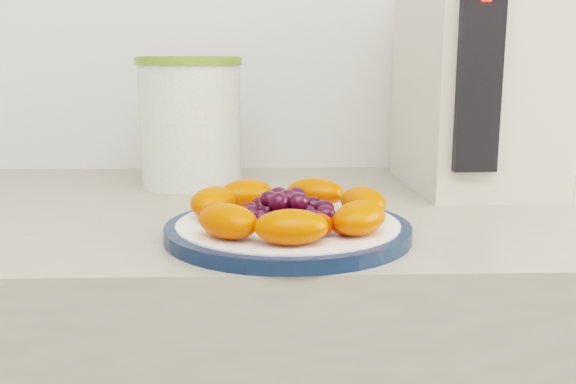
{
  "coord_description": "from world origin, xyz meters",
  "views": [
    {
      "loc": [
        -0.11,
        0.36,
        1.08
      ],
      "look_at": [
        -0.09,
        1.03,
        0.95
      ],
      "focal_mm": 40.0,
      "sensor_mm": 36.0,
      "label": 1
    }
  ],
  "objects": [
    {
      "name": "appliance_body",
      "position": [
        0.2,
        1.31,
        1.06
      ],
      "size": [
        0.2,
        0.27,
        0.33
      ],
      "primitive_type": "cube",
      "rotation": [
        0.0,
        0.0,
        0.04
      ],
      "color": "beige",
      "rests_on": "counter"
    },
    {
      "name": "canister_lid",
      "position": [
        -0.23,
        1.34,
        1.09
      ],
      "size": [
        0.18,
        0.18,
        0.01
      ],
      "primitive_type": "cylinder",
      "rotation": [
        0.0,
        0.0,
        0.16
      ],
      "color": "olive",
      "rests_on": "canister"
    },
    {
      "name": "canister",
      "position": [
        -0.23,
        1.34,
        0.99
      ],
      "size": [
        0.17,
        0.17,
        0.18
      ],
      "primitive_type": "cylinder",
      "rotation": [
        0.0,
        0.0,
        0.16
      ],
      "color": "#516820",
      "rests_on": "counter"
    },
    {
      "name": "fruit_plate",
      "position": [
        -0.09,
        1.03,
        0.93
      ],
      "size": [
        0.23,
        0.22,
        0.04
      ],
      "color": "red",
      "rests_on": "plate_face"
    },
    {
      "name": "plate_rim",
      "position": [
        -0.09,
        1.03,
        0.91
      ],
      "size": [
        0.26,
        0.26,
        0.01
      ],
      "primitive_type": "cylinder",
      "color": "#0A1934",
      "rests_on": "counter"
    },
    {
      "name": "appliance_panel",
      "position": [
        0.16,
        1.17,
        1.07
      ],
      "size": [
        0.06,
        0.02,
        0.24
      ],
      "primitive_type": "cube",
      "rotation": [
        0.0,
        0.0,
        0.04
      ],
      "color": "black",
      "rests_on": "appliance_body"
    },
    {
      "name": "plate_face",
      "position": [
        -0.09,
        1.03,
        0.91
      ],
      "size": [
        0.24,
        0.24,
        0.02
      ],
      "primitive_type": "cylinder",
      "color": "white",
      "rests_on": "counter"
    }
  ]
}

